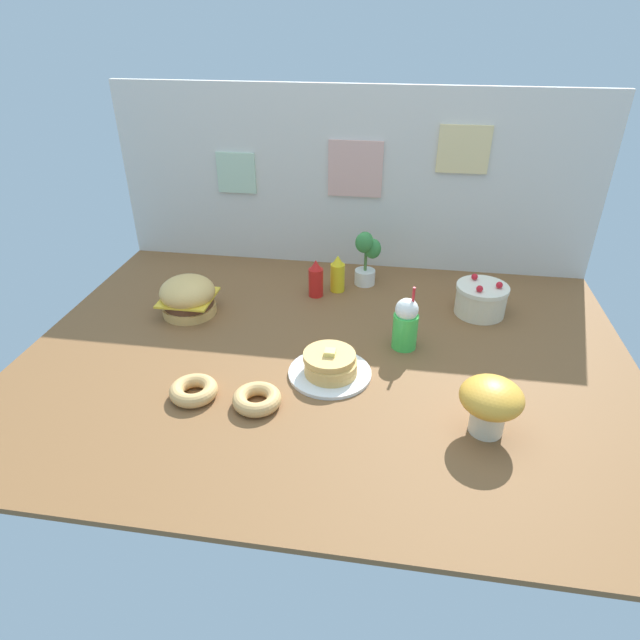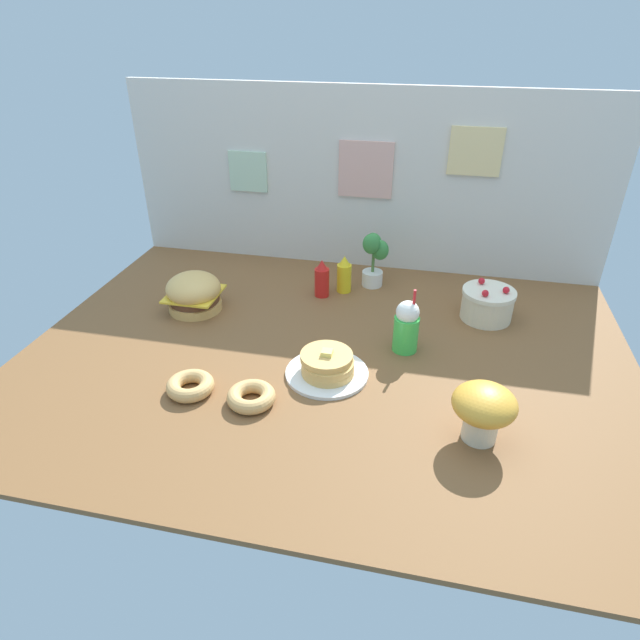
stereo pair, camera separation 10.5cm
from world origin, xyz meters
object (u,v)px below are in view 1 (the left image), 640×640
at_px(pancake_stack, 330,366).
at_px(mushroom_stool, 491,402).
at_px(layer_cake, 481,299).
at_px(donut_chocolate, 257,399).
at_px(ketchup_bottle, 316,279).
at_px(mustard_bottle, 338,274).
at_px(potted_plant, 366,256).
at_px(burger, 188,296).
at_px(donut_pink_glaze, 194,390).
at_px(cream_soda_cup, 406,324).

xyz_separation_m(pancake_stack, mushroom_stool, (0.51, -0.22, 0.08)).
relative_size(layer_cake, mushroom_stool, 1.13).
height_order(pancake_stack, donut_chocolate, pancake_stack).
xyz_separation_m(pancake_stack, ketchup_bottle, (-0.15, 0.60, 0.04)).
relative_size(mustard_bottle, potted_plant, 0.66).
bearing_deg(donut_chocolate, pancake_stack, 43.72).
bearing_deg(burger, donut_pink_glaze, -67.90).
bearing_deg(pancake_stack, donut_chocolate, -136.28).
bearing_deg(mushroom_stool, cream_soda_cup, 120.46).
distance_m(pancake_stack, mustard_bottle, 0.66).
distance_m(pancake_stack, mushroom_stool, 0.56).
relative_size(mustard_bottle, cream_soda_cup, 0.67).
height_order(burger, cream_soda_cup, cream_soda_cup).
bearing_deg(potted_plant, mushroom_stool, -64.84).
xyz_separation_m(pancake_stack, cream_soda_cup, (0.25, 0.23, 0.07)).
distance_m(donut_chocolate, mushroom_stool, 0.73).
xyz_separation_m(burger, layer_cake, (1.22, 0.19, -0.01)).
relative_size(donut_chocolate, mushroom_stool, 0.85).
bearing_deg(donut_pink_glaze, cream_soda_cup, 31.32).
height_order(burger, potted_plant, potted_plant).
relative_size(donut_chocolate, potted_plant, 0.61).
relative_size(burger, cream_soda_cup, 0.88).
xyz_separation_m(donut_chocolate, mushroom_stool, (0.73, -0.01, 0.09)).
relative_size(pancake_stack, potted_plant, 1.11).
relative_size(ketchup_bottle, mustard_bottle, 1.00).
bearing_deg(ketchup_bottle, mustard_bottle, 35.81).
xyz_separation_m(burger, ketchup_bottle, (0.51, 0.24, 0.00)).
relative_size(burger, pancake_stack, 0.78).
xyz_separation_m(layer_cake, potted_plant, (-0.50, 0.21, 0.08)).
relative_size(donut_pink_glaze, donut_chocolate, 1.00).
relative_size(pancake_stack, donut_pink_glaze, 1.83).
relative_size(pancake_stack, mustard_bottle, 1.70).
bearing_deg(ketchup_bottle, mushroom_stool, -50.71).
xyz_separation_m(donut_pink_glaze, potted_plant, (0.50, 0.94, 0.12)).
bearing_deg(mustard_bottle, layer_cake, -10.79).
height_order(ketchup_bottle, cream_soda_cup, cream_soda_cup).
bearing_deg(donut_chocolate, mushroom_stool, -0.85).
height_order(ketchup_bottle, donut_chocolate, ketchup_bottle).
distance_m(pancake_stack, donut_pink_glaze, 0.48).
bearing_deg(pancake_stack, potted_plant, 85.22).
distance_m(burger, donut_chocolate, 0.71).
bearing_deg(donut_chocolate, layer_cake, 43.65).
xyz_separation_m(mustard_bottle, mushroom_stool, (0.57, -0.88, 0.03)).
bearing_deg(donut_chocolate, donut_pink_glaze, 176.96).
relative_size(layer_cake, donut_pink_glaze, 1.34).
distance_m(mustard_bottle, donut_pink_glaze, 0.93).
height_order(pancake_stack, mushroom_stool, mushroom_stool).
bearing_deg(pancake_stack, mushroom_stool, -22.68).
distance_m(cream_soda_cup, mushroom_stool, 0.51).
relative_size(pancake_stack, ketchup_bottle, 1.70).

